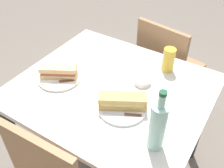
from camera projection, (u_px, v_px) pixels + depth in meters
The scene contains 13 objects.
ground_plane at pixel (112, 165), 1.86m from camera, with size 8.00×8.00×0.00m, color #6B6056.
dining_table at pixel (112, 103), 1.47m from camera, with size 1.00×0.88×0.74m.
chair_near at pixel (165, 67), 1.93m from camera, with size 0.46×0.46×0.87m.
plate_near at pixel (122, 107), 1.26m from camera, with size 0.24×0.24×0.01m, color white.
baguette_sandwich_near at pixel (123, 101), 1.23m from camera, with size 0.23×0.17×0.07m.
knife_near at pixel (125, 114), 1.21m from camera, with size 0.17×0.09×0.01m.
plate_far at pixel (60, 77), 1.44m from camera, with size 0.24×0.24×0.01m, color silver.
baguette_sandwich_far at pixel (59, 71), 1.41m from camera, with size 0.21×0.16×0.07m.
knife_far at pixel (59, 82), 1.39m from camera, with size 0.14×0.13×0.01m.
water_bottle at pixel (158, 126), 1.02m from camera, with size 0.07×0.07×0.30m.
beer_glass at pixel (169, 60), 1.46m from camera, with size 0.07×0.07×0.14m, color gold.
olive_bowl at pixel (142, 81), 1.40m from camera, with size 0.09×0.09×0.03m, color silver.
paper_napkin at pixel (101, 70), 1.50m from camera, with size 0.14×0.14×0.00m, color white.
Camera 1 is at (-0.56, 0.89, 1.64)m, focal length 41.73 mm.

